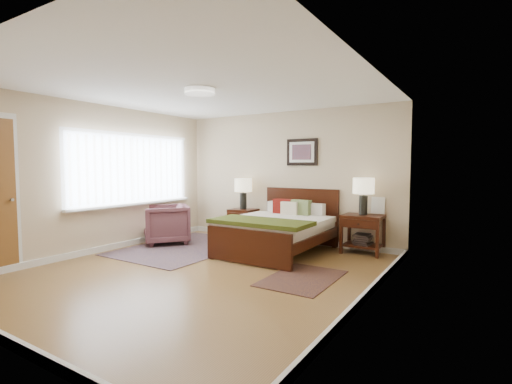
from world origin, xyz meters
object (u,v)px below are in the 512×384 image
Objects in this scene: bed at (278,225)px; rug_persian at (186,247)px; lamp_left at (243,188)px; lamp_right at (364,189)px; nightstand_left at (243,215)px; nightstand_right at (362,230)px; armchair at (166,224)px.

bed reaches higher than rug_persian.
lamp_left is 2.41m from lamp_right.
nightstand_left is 0.25× the size of rug_persian.
nightstand_right is 2.49m from lamp_left.
nightstand_left is 0.55m from lamp_left.
nightstand_right is at bearing -90.00° from lamp_right.
rug_persian is at bearing -160.32° from bed.
rug_persian is at bearing -155.84° from nightstand_right.
nightstand_left is 0.98× the size of lamp_left.
bed is 1.37m from nightstand_left.
rug_persian is (-0.39, -1.27, -1.02)m from lamp_left.
nightstand_left is at bearing -179.50° from lamp_right.
nightstand_right reaches higher than rug_persian.
nightstand_left is at bearing 90.28° from armchair.
lamp_right is (1.22, 0.70, 0.61)m from bed.
lamp_right is at bearing 90.00° from nightstand_right.
lamp_left reaches higher than nightstand_right.
lamp_right is at bearing 59.26° from armchair.
lamp_left is 1.68m from rug_persian.
nightstand_right is 1.07× the size of lamp_left.
armchair is at bearing -160.99° from nightstand_right.
armchair is (-3.37, -1.16, -0.02)m from nightstand_right.
bed is 3.12× the size of lamp_right.
bed is 1.49m from lamp_left.
bed is 3.12× the size of lamp_left.
bed is at bearing 52.36° from armchair.
armchair reaches higher than rug_persian.
nightstand_right is 0.81× the size of armchair.
lamp_right reaches higher than nightstand_left.
armchair is (-0.96, -1.15, -0.11)m from nightstand_left.
bed is at bearing -30.64° from lamp_left.
nightstand_right is (1.22, 0.69, -0.09)m from bed.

